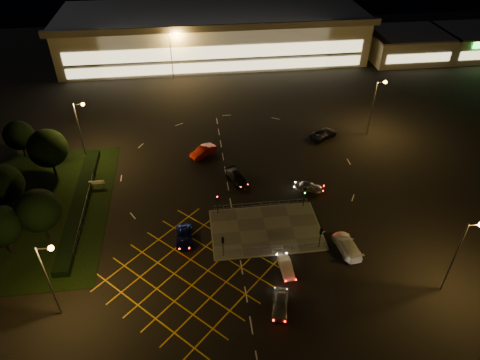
{
  "coord_description": "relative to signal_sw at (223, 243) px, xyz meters",
  "views": [
    {
      "loc": [
        -6.47,
        -42.24,
        38.96
      ],
      "look_at": [
        -0.35,
        6.63,
        2.0
      ],
      "focal_mm": 32.0,
      "sensor_mm": 36.0,
      "label": 1
    }
  ],
  "objects": [
    {
      "name": "car_east_grey",
      "position": [
        19.99,
        25.84,
        -1.64
      ],
      "size": [
        5.74,
        4.7,
        1.45
      ],
      "primitive_type": "imported",
      "rotation": [
        0.0,
        0.0,
        2.09
      ],
      "color": "black",
      "rests_on": "ground"
    },
    {
      "name": "car_far_dkgrey",
      "position": [
        3.52,
        14.81,
        -1.64
      ],
      "size": [
        3.77,
        5.41,
        1.45
      ],
      "primitive_type": "imported",
      "rotation": [
        0.0,
        0.0,
        0.39
      ],
      "color": "black",
      "rests_on": "ground"
    },
    {
      "name": "car_approach_white",
      "position": [
        15.34,
        -0.76,
        -1.59
      ],
      "size": [
        2.77,
        5.59,
        1.56
      ],
      "primitive_type": "imported",
      "rotation": [
        0.0,
        0.0,
        3.25
      ],
      "color": "#BCBCBC",
      "rests_on": "ground"
    },
    {
      "name": "pedestrian_island",
      "position": [
        6.0,
        3.99,
        -2.31
      ],
      "size": [
        14.0,
        9.0,
        0.12
      ],
      "primitive_type": "cube",
      "color": "#4C4944",
      "rests_on": "ground"
    },
    {
      "name": "tree_d",
      "position": [
        -30.0,
        25.99,
        1.65
      ],
      "size": [
        4.68,
        4.68,
        6.37
      ],
      "color": "black",
      "rests_on": "ground"
    },
    {
      "name": "hedge",
      "position": [
        -19.0,
        11.99,
        -1.87
      ],
      "size": [
        2.0,
        26.0,
        1.0
      ],
      "primitive_type": "cube",
      "color": "black",
      "rests_on": "ground"
    },
    {
      "name": "tree_c",
      "position": [
        -24.0,
        19.99,
        2.59
      ],
      "size": [
        5.76,
        5.76,
        7.84
      ],
      "color": "black",
      "rests_on": "ground"
    },
    {
      "name": "streetlight_far_right",
      "position": [
        34.44,
        55.99,
        4.2
      ],
      "size": [
        1.78,
        0.56,
        10.03
      ],
      "color": "slate",
      "rests_on": "ground"
    },
    {
      "name": "tree_b",
      "position": [
        -28.0,
        11.99,
        2.28
      ],
      "size": [
        5.4,
        5.4,
        7.35
      ],
      "color": "black",
      "rests_on": "ground"
    },
    {
      "name": "signal_sw",
      "position": [
        0.0,
        0.0,
        0.0
      ],
      "size": [
        0.28,
        0.3,
        3.15
      ],
      "rotation": [
        0.0,
        0.0,
        3.14
      ],
      "color": "black",
      "rests_on": "pedestrian_island"
    },
    {
      "name": "car_right_silver",
      "position": [
        13.71,
        11.58,
        -1.72
      ],
      "size": [
        4.11,
        2.77,
        1.3
      ],
      "primitive_type": "imported",
      "rotation": [
        0.0,
        0.0,
        1.22
      ],
      "color": "silver",
      "rests_on": "ground"
    },
    {
      "name": "streetlight_sw",
      "position": [
        -17.56,
        -6.01,
        4.2
      ],
      "size": [
        1.78,
        0.56,
        10.03
      ],
      "color": "slate",
      "rests_on": "ground"
    },
    {
      "name": "retail_unit_b",
      "position": [
        66.0,
        59.95,
        0.85
      ],
      "size": [
        14.8,
        14.8,
        6.35
      ],
      "color": "beige",
      "rests_on": "ground"
    },
    {
      "name": "streetlight_se",
      "position": [
        24.44,
        -8.01,
        4.2
      ],
      "size": [
        1.78,
        0.56,
        10.03
      ],
      "color": "slate",
      "rests_on": "ground"
    },
    {
      "name": "signal_se",
      "position": [
        12.0,
        0.0,
        0.0
      ],
      "size": [
        0.28,
        0.3,
        3.15
      ],
      "rotation": [
        0.0,
        0.0,
        3.14
      ],
      "color": "black",
      "rests_on": "pedestrian_island"
    },
    {
      "name": "tree_e",
      "position": [
        -22.0,
        5.99,
        2.28
      ],
      "size": [
        5.4,
        5.4,
        7.35
      ],
      "color": "black",
      "rests_on": "ground"
    },
    {
      "name": "signal_ne",
      "position": [
        12.0,
        7.99,
        0.0
      ],
      "size": [
        0.28,
        0.3,
        3.15
      ],
      "color": "black",
      "rests_on": "pedestrian_island"
    },
    {
      "name": "retail_unit_a",
      "position": [
        50.0,
        59.97,
        0.85
      ],
      "size": [
        18.8,
        14.8,
        6.35
      ],
      "color": "beige",
      "rests_on": "ground"
    },
    {
      "name": "car_circ_red",
      "position": [
        -1.2,
        22.75,
        -1.58
      ],
      "size": [
        4.75,
        4.3,
        1.57
      ],
      "primitive_type": "imported",
      "rotation": [
        0.0,
        0.0,
        5.4
      ],
      "color": "maroon",
      "rests_on": "ground"
    },
    {
      "name": "supermarket",
      "position": [
        4.0,
        67.95,
        2.95
      ],
      "size": [
        72.0,
        26.5,
        10.5
      ],
      "color": "beige",
      "rests_on": "ground"
    },
    {
      "name": "streetlight_far_left",
      "position": [
        -5.56,
        53.99,
        4.2
      ],
      "size": [
        1.78,
        0.56,
        10.03
      ],
      "color": "slate",
      "rests_on": "ground"
    },
    {
      "name": "car_queue_white",
      "position": [
        7.14,
        -3.16,
        -1.75
      ],
      "size": [
        1.46,
        3.77,
        1.22
      ],
      "primitive_type": "imported",
      "rotation": [
        0.0,
        0.0,
        0.04
      ],
      "color": "silver",
      "rests_on": "ground"
    },
    {
      "name": "signal_nw",
      "position": [
        0.0,
        7.99,
        0.0
      ],
      "size": [
        0.28,
        0.3,
        3.15
      ],
      "color": "black",
      "rests_on": "pedestrian_island"
    },
    {
      "name": "tree_a",
      "position": [
        -26.0,
        3.99,
        1.97
      ],
      "size": [
        5.04,
        5.04,
        6.86
      ],
      "color": "black",
      "rests_on": "ground"
    },
    {
      "name": "car_left_blue",
      "position": [
        -4.65,
        3.37,
        -1.74
      ],
      "size": [
        2.14,
        4.53,
        1.25
      ],
      "primitive_type": "imported",
      "rotation": [
        0.0,
        0.0,
        6.27
      ],
      "color": "#0D134E",
      "rests_on": "ground"
    },
    {
      "name": "car_near_silver",
      "position": [
        5.38,
        -8.29,
        -1.65
      ],
      "size": [
        2.66,
        4.49,
        1.43
      ],
      "primitive_type": "imported",
      "rotation": [
        0.0,
        0.0,
        6.04
      ],
      "color": "silver",
      "rests_on": "ground"
    },
    {
      "name": "grass_verge",
      "position": [
        -24.0,
        11.99,
        -2.33
      ],
      "size": [
        18.0,
        30.0,
        0.08
      ],
      "primitive_type": "cube",
      "color": "black",
      "rests_on": "ground"
    },
    {
      "name": "ground",
      "position": [
        4.0,
        5.99,
        -2.37
      ],
      "size": [
        180.0,
        180.0,
        0.0
      ],
      "primitive_type": "plane",
      "color": "black",
      "rests_on": "ground"
    },
    {
      "name": "streetlight_nw",
      "position": [
        -19.56,
        23.99,
        4.2
      ],
      "size": [
        1.78,
        0.56,
        10.03
      ],
      "color": "slate",
      "rests_on": "ground"
    },
    {
      "name": "streetlight_ne",
      "position": [
        28.44,
        25.99,
        4.2
      ],
      "size": [
        1.78,
        0.56,
        10.03
      ],
      "color": "slate",
      "rests_on": "ground"
    }
  ]
}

